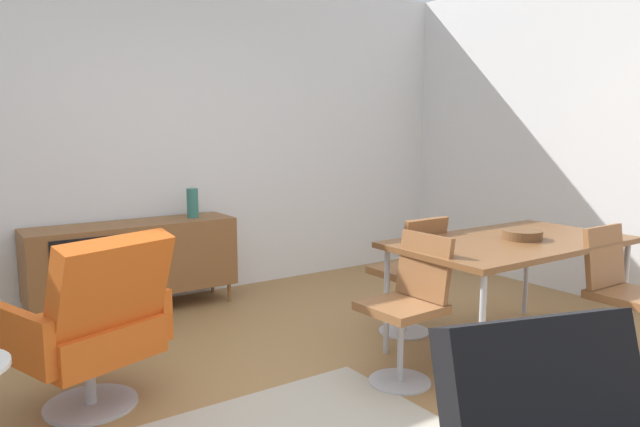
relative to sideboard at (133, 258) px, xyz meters
The scene contains 10 objects.
ground_plane 2.35m from the sideboard, 84.80° to the right, with size 8.32×8.32×0.00m, color #9E7242.
wall_back 1.03m from the sideboard, 55.27° to the left, with size 6.80×0.12×2.80m, color white.
sideboard is the anchor object (origin of this frame).
vase_cobalt 0.65m from the sideboard, ahead, with size 0.09×0.09×0.24m.
dining_table 2.85m from the sideboard, 50.59° to the right, with size 1.60×0.90×0.74m.
wooden_bowl_on_table 2.92m from the sideboard, 49.96° to the right, with size 0.26×0.26×0.06m, color brown.
dining_chair_back_left 2.18m from the sideboard, 48.36° to the right, with size 0.40×0.43×0.86m.
dining_chair_front_right 3.49m from the sideboard, 51.97° to the right, with size 0.40×0.43×0.86m.
dining_chair_near_window 2.37m from the sideboard, 67.40° to the right, with size 0.44×0.42×0.86m.
lounge_chair_red 1.68m from the sideboard, 113.72° to the right, with size 0.84×0.81×0.95m.
Camera 1 is at (-1.58, -2.30, 1.47)m, focal length 33.15 mm.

